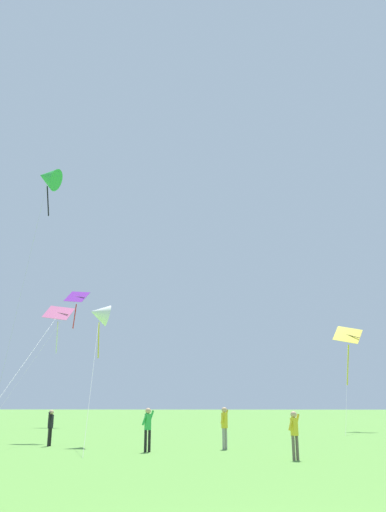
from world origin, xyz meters
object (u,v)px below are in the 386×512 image
(person_near_tree, at_px, (51,424))
(person_in_blue_jacket, at_px, (294,430))
(person_in_red_shirt, at_px, (148,425))
(person_far_back, at_px, (224,424))
(kite_purple_streamer, at_px, (75,303))
(kite_white_distant, at_px, (99,314))
(kite_pink_low, at_px, (57,320))
(kite_yellow_diamond, at_px, (348,346))
(kite_green_small, at_px, (48,178))

(person_near_tree, relative_size, person_in_blue_jacket, 0.99)
(person_in_red_shirt, xyz_separation_m, person_far_back, (3.03, 1.46, 0.01))
(kite_purple_streamer, height_order, person_far_back, kite_purple_streamer)
(kite_white_distant, relative_size, person_near_tree, 4.38)
(kite_white_distant, xyz_separation_m, kite_purple_streamer, (-7.34, 20.70, 4.67))
(kite_pink_low, distance_m, kite_yellow_diamond, 21.64)
(kite_pink_low, xyz_separation_m, kite_purple_streamer, (-4.52, 18.63, 4.61))
(kite_purple_streamer, relative_size, person_in_blue_jacket, 7.77)
(kite_purple_streamer, bearing_deg, kite_white_distant, -70.47)
(kite_white_distant, distance_m, person_in_red_shirt, 6.98)
(kite_green_small, xyz_separation_m, person_near_tree, (5.66, -12.09, -17.98))
(kite_white_distant, distance_m, person_in_blue_jacket, 11.75)
(kite_pink_low, height_order, person_near_tree, kite_pink_low)
(person_in_blue_jacket, relative_size, person_far_back, 0.93)
(kite_pink_low, bearing_deg, kite_green_small, 116.78)
(person_in_blue_jacket, xyz_separation_m, person_far_back, (-2.32, 4.19, 0.07))
(kite_purple_streamer, distance_m, person_in_red_shirt, 28.23)
(kite_green_small, distance_m, person_in_blue_jacket, 29.64)
(kite_purple_streamer, height_order, person_in_blue_jacket, kite_purple_streamer)
(kite_pink_low, relative_size, kite_purple_streamer, 0.87)
(kite_purple_streamer, height_order, person_in_red_shirt, kite_purple_streamer)
(kite_pink_low, relative_size, kite_yellow_diamond, 1.40)
(kite_white_distant, height_order, kite_purple_streamer, kite_purple_streamer)
(person_near_tree, bearing_deg, kite_purple_streamer, 104.54)
(kite_white_distant, relative_size, kite_yellow_diamond, 0.90)
(person_in_red_shirt, bearing_deg, person_near_tree, 150.82)
(kite_white_distant, distance_m, kite_yellow_diamond, 20.65)
(kite_pink_low, bearing_deg, kite_white_distant, -36.41)
(kite_yellow_diamond, relative_size, person_far_back, 4.52)
(kite_pink_low, height_order, kite_green_small, kite_green_small)
(kite_green_small, relative_size, person_in_red_shirt, 12.14)
(kite_yellow_diamond, distance_m, kite_purple_streamer, 24.28)
(person_in_blue_jacket, bearing_deg, kite_green_small, 132.10)
(kite_green_small, relative_size, person_far_back, 11.97)
(kite_purple_streamer, bearing_deg, person_in_red_shirt, -66.87)
(person_in_red_shirt, bearing_deg, kite_purple_streamer, 113.13)
(person_near_tree, height_order, person_in_blue_jacket, person_in_blue_jacket)
(person_in_blue_jacket, bearing_deg, kite_purple_streamer, 120.20)
(kite_white_distant, relative_size, person_far_back, 4.06)
(person_in_blue_jacket, bearing_deg, kite_white_distant, 142.88)
(kite_pink_low, bearing_deg, person_far_back, -25.56)
(person_far_back, bearing_deg, person_in_blue_jacket, -60.97)
(person_far_back, bearing_deg, kite_purple_streamer, 120.42)
(kite_white_distant, bearing_deg, person_in_blue_jacket, -37.12)
(person_in_blue_jacket, bearing_deg, person_near_tree, 151.99)
(person_near_tree, xyz_separation_m, person_far_back, (7.81, -1.20, 0.07))
(kite_pink_low, distance_m, kite_purple_streamer, 19.71)
(kite_purple_streamer, bearing_deg, person_in_blue_jacket, -59.80)
(kite_yellow_diamond, distance_m, person_in_red_shirt, 21.90)
(kite_white_distant, distance_m, kite_green_small, 18.50)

